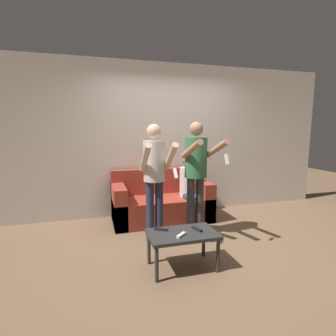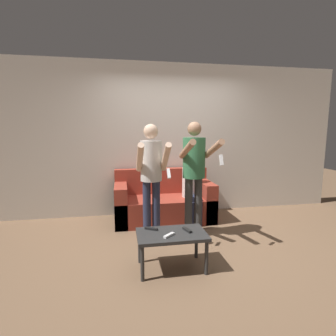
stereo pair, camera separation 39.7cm
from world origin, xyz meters
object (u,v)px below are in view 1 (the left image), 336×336
at_px(person_standing_left, 155,171).
at_px(coffee_table, 182,237).
at_px(remote_mid, 197,229).
at_px(person_standing_right, 196,166).
at_px(remote_far, 161,229).
at_px(person_seated, 189,186).
at_px(couch, 161,203).
at_px(remote_near, 181,235).

bearing_deg(person_standing_left, coffee_table, -80.77).
xyz_separation_m(person_standing_left, remote_mid, (0.31, -0.77, -0.56)).
bearing_deg(coffee_table, remote_mid, 7.32).
distance_m(person_standing_right, coffee_table, 1.13).
bearing_deg(remote_far, person_standing_left, 82.76).
bearing_deg(remote_far, person_seated, 57.65).
xyz_separation_m(coffee_table, remote_mid, (0.18, 0.02, 0.06)).
bearing_deg(remote_mid, person_standing_left, 111.99).
bearing_deg(remote_far, remote_mid, -15.66).
xyz_separation_m(couch, person_standing_right, (0.30, -0.82, 0.74)).
bearing_deg(remote_near, person_standing_right, 59.21).
xyz_separation_m(person_standing_left, coffee_table, (0.13, -0.79, -0.62)).
distance_m(remote_near, remote_mid, 0.25).
distance_m(couch, person_standing_left, 1.11).
bearing_deg(coffee_table, remote_near, -117.56).
relative_size(couch, person_standing_left, 1.02).
relative_size(couch, remote_near, 12.04).
distance_m(person_standing_left, person_standing_right, 0.60).
xyz_separation_m(person_standing_left, person_standing_right, (0.60, -0.01, 0.04)).
xyz_separation_m(person_seated, remote_near, (-0.66, -1.52, -0.18)).
distance_m(person_standing_right, remote_far, 1.12).
height_order(couch, person_seated, person_seated).
bearing_deg(remote_mid, person_standing_right, 68.98).
height_order(person_standing_left, remote_near, person_standing_left).
relative_size(couch, coffee_table, 2.15).
bearing_deg(couch, person_standing_left, -110.26).
height_order(person_standing_right, coffee_table, person_standing_right).
distance_m(person_standing_left, person_seated, 1.06).
bearing_deg(person_standing_right, coffee_table, -121.13).
height_order(couch, remote_far, couch).
bearing_deg(person_standing_right, person_seated, 77.83).
bearing_deg(person_seated, couch, 159.42).
distance_m(couch, remote_mid, 1.58).
xyz_separation_m(couch, person_standing_left, (-0.30, -0.81, 0.69)).
distance_m(couch, remote_far, 1.52).
bearing_deg(person_standing_right, remote_far, -136.49).
bearing_deg(couch, person_standing_right, -69.84).
bearing_deg(remote_near, couch, 82.67).
relative_size(person_seated, remote_mid, 7.30).
xyz_separation_m(coffee_table, remote_far, (-0.21, 0.13, 0.06)).
bearing_deg(remote_mid, person_seated, 72.97).
height_order(couch, person_standing_left, person_standing_left).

